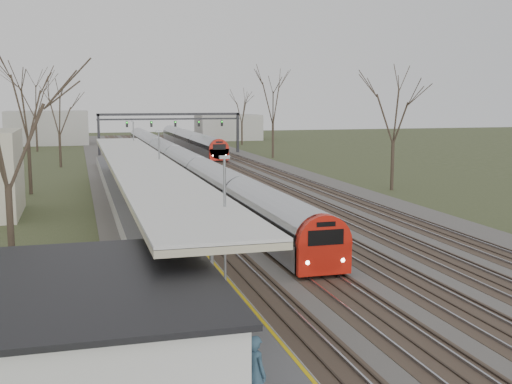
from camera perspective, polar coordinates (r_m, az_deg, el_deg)
track_bed at (r=66.37m, az=-3.94°, el=1.26°), size 24.00×160.00×0.22m
platform at (r=47.81m, az=-10.63°, el=-1.08°), size 3.50×69.00×1.00m
canopy at (r=42.90m, az=-10.22°, el=2.48°), size 4.10×50.00×3.11m
station_building at (r=18.72m, az=-13.29°, el=-12.52°), size 6.00×9.00×3.20m
signal_gantry at (r=95.50m, az=-7.63°, el=6.28°), size 21.00×0.59×6.08m
tree_west_near at (r=29.68m, az=-21.46°, el=6.00°), size 5.00×5.00×10.30m
tree_west_far at (r=57.65m, az=-19.74°, el=7.66°), size 5.50×5.50×11.33m
tree_east_far at (r=58.19m, az=12.17°, el=7.24°), size 5.00×5.00×10.30m
train_near at (r=72.11m, az=-7.16°, el=2.91°), size 2.62×90.21×3.05m
train_far at (r=104.32m, az=-5.92°, el=4.58°), size 2.62×45.21×3.05m
passenger at (r=15.37m, az=-0.04°, el=-15.81°), size 0.66×0.78×1.81m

